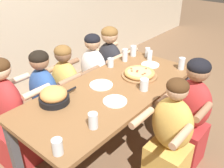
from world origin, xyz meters
name	(u,v)px	position (x,y,z in m)	size (l,w,h in m)	color
ground_plane	(112,151)	(0.00, 0.00, 0.00)	(18.00, 18.00, 0.00)	brown
dining_table	(112,97)	(0.00, 0.00, 0.70)	(1.88, 0.82, 0.80)	brown
pizza_board_main	(139,74)	(0.38, -0.05, 0.83)	(0.36, 0.36, 0.06)	#996B42
skillet_bowl	(54,96)	(-0.50, 0.23, 0.86)	(0.38, 0.26, 0.15)	black
empty_plate_a	(115,101)	(-0.16, -0.17, 0.81)	(0.21, 0.21, 0.02)	white
empty_plate_b	(150,65)	(0.68, 0.01, 0.81)	(0.20, 0.20, 0.02)	white
empty_plate_c	(101,85)	(-0.02, 0.12, 0.81)	(0.22, 0.22, 0.02)	white
cocktail_glass_blue	(111,63)	(0.36, 0.32, 0.84)	(0.07, 0.07, 0.12)	silver
drinking_glass_a	(133,51)	(0.78, 0.32, 0.86)	(0.07, 0.07, 0.13)	silver
drinking_glass_b	(147,53)	(0.87, 0.17, 0.85)	(0.06, 0.06, 0.11)	silver
drinking_glass_c	(58,148)	(-0.86, -0.27, 0.85)	(0.07, 0.07, 0.11)	silver
drinking_glass_d	(150,56)	(0.80, 0.10, 0.85)	(0.06, 0.06, 0.11)	silver
drinking_glass_e	(93,122)	(-0.53, -0.26, 0.85)	(0.07, 0.07, 0.12)	silver
drinking_glass_f	(125,56)	(0.59, 0.30, 0.86)	(0.06, 0.06, 0.15)	silver
drinking_glass_g	(182,64)	(0.81, -0.30, 0.86)	(0.07, 0.07, 0.13)	silver
drinking_glass_h	(144,85)	(0.17, -0.24, 0.85)	(0.08, 0.08, 0.11)	silver
diner_near_center	(169,141)	(0.02, -0.63, 0.50)	(0.51, 0.40, 1.11)	gold
diner_far_midleft	(46,105)	(-0.33, 0.63, 0.51)	(0.51, 0.40, 1.12)	#2D5193
diner_far_midright	(94,80)	(0.41, 0.63, 0.50)	(0.51, 0.40, 1.10)	silver
diner_near_midright	(189,118)	(0.40, -0.63, 0.53)	(0.51, 0.40, 1.14)	#B22D2D
diner_far_left	(12,120)	(-0.72, 0.63, 0.53)	(0.51, 0.40, 1.17)	#B22D2D
diner_far_center	(67,95)	(-0.03, 0.63, 0.49)	(0.51, 0.40, 1.09)	gold
diner_far_right	(110,71)	(0.71, 0.63, 0.52)	(0.51, 0.40, 1.12)	#232328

